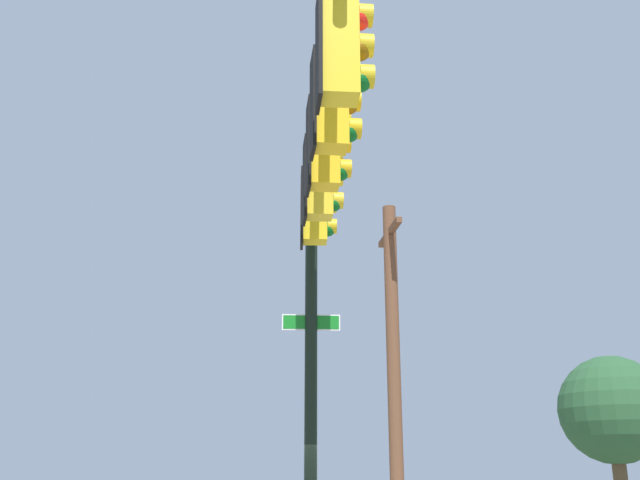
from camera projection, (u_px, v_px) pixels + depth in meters
name	position (u px, v px, depth m)	size (l,w,h in m)	color
signal_pole_assembly	(323.00, 205.00, 10.07)	(6.28, 1.54, 7.22)	black
utility_pole	(394.00, 378.00, 15.60)	(1.80, 0.28, 7.76)	brown
tree_near	(613.00, 411.00, 21.77)	(3.07, 3.07, 5.50)	brown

